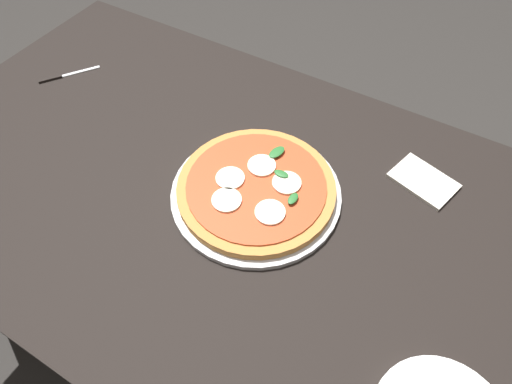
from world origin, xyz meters
The scene contains 6 objects.
ground_plane centered at (0.00, 0.00, 0.00)m, with size 6.00×6.00×0.00m, color #2D2B28.
dining_table centered at (0.00, 0.00, 0.64)m, with size 1.56×0.88×0.73m.
serving_tray centered at (-0.04, -0.03, 0.73)m, with size 0.35×0.35×0.01m, color silver.
pizza centered at (-0.04, -0.03, 0.75)m, with size 0.33×0.33×0.03m.
napkin centered at (-0.33, -0.24, 0.73)m, with size 0.13×0.09×0.01m, color white.
knife centered at (0.60, -0.11, 0.73)m, with size 0.10×0.14×0.01m.
Camera 1 is at (-0.32, 0.45, 1.46)m, focal length 30.96 mm.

